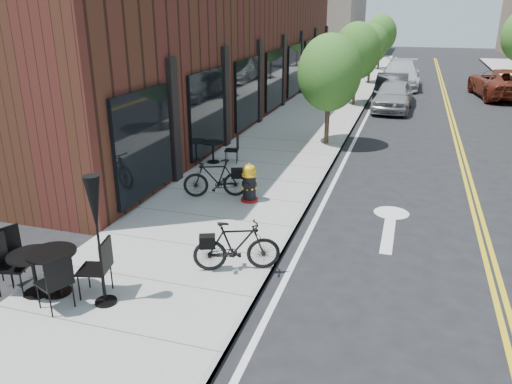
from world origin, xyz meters
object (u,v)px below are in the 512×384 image
(fire_hydrant, at_px, (249,183))
(parked_car_far, at_px, (502,84))
(bicycle_right, at_px, (237,246))
(parked_car_b, at_px, (391,89))
(parked_car_a, at_px, (393,95))
(bistro_set_b, at_px, (54,266))
(patio_umbrella, at_px, (95,214))
(parked_car_c, at_px, (401,74))
(bicycle_left, at_px, (216,178))
(bistro_set_a, at_px, (33,268))
(bistro_set_c, at_px, (213,149))

(fire_hydrant, xyz_separation_m, parked_car_far, (8.31, 19.28, 0.20))
(bicycle_right, bearing_deg, parked_car_b, -27.26)
(fire_hydrant, distance_m, parked_car_a, 14.08)
(parked_car_a, bearing_deg, parked_car_far, 47.45)
(fire_hydrant, relative_size, bistro_set_b, 0.51)
(fire_hydrant, relative_size, parked_car_b, 0.22)
(patio_umbrella, height_order, parked_car_c, patio_umbrella)
(fire_hydrant, bearing_deg, bicycle_left, -179.73)
(bistro_set_b, bearing_deg, bicycle_left, 67.09)
(parked_car_b, height_order, parked_car_c, parked_car_c)
(fire_hydrant, bearing_deg, parked_car_far, 69.56)
(bicycle_right, relative_size, parked_car_a, 0.38)
(fire_hydrant, relative_size, parked_car_far, 0.17)
(parked_car_a, bearing_deg, parked_car_b, 97.95)
(bicycle_left, xyz_separation_m, bistro_set_a, (-1.20, -5.26, -0.01))
(bicycle_right, bearing_deg, bistro_set_b, 99.96)
(fire_hydrant, distance_m, bistro_set_c, 3.56)
(parked_car_far, bearing_deg, bistro_set_a, 59.10)
(bicycle_left, relative_size, bistro_set_b, 0.86)
(bicycle_left, relative_size, parked_car_b, 0.37)
(bistro_set_a, bearing_deg, parked_car_c, 102.68)
(parked_car_c, height_order, parked_car_far, parked_car_c)
(bistro_set_b, relative_size, parked_car_c, 0.35)
(fire_hydrant, xyz_separation_m, parked_car_a, (2.80, 13.80, 0.14))
(patio_umbrella, height_order, parked_car_b, patio_umbrella)
(bistro_set_c, height_order, patio_umbrella, patio_umbrella)
(parked_car_far, bearing_deg, parked_car_a, 37.03)
(bicycle_right, distance_m, parked_car_c, 25.00)
(bistro_set_c, bearing_deg, parked_car_c, 62.12)
(bistro_set_c, height_order, parked_car_far, parked_car_far)
(parked_car_b, xyz_separation_m, parked_car_c, (0.26, 5.62, 0.07))
(bicycle_left, distance_m, bistro_set_a, 5.39)
(bistro_set_a, relative_size, parked_car_c, 0.33)
(bistro_set_c, distance_m, parked_car_far, 19.46)
(bicycle_left, distance_m, bistro_set_b, 5.21)
(bistro_set_a, xyz_separation_m, bistro_set_b, (0.31, 0.12, 0.02))
(parked_car_b, relative_size, parked_car_c, 0.80)
(parked_car_c, bearing_deg, bistro_set_a, -101.03)
(bistro_set_c, bearing_deg, bistro_set_a, -102.90)
(fire_hydrant, relative_size, bistro_set_c, 0.61)
(fire_hydrant, xyz_separation_m, parked_car_c, (2.86, 21.50, 0.22))
(fire_hydrant, height_order, parked_car_c, parked_car_c)
(bicycle_left, height_order, parked_car_c, parked_car_c)
(bicycle_left, xyz_separation_m, bicycle_right, (1.79, -3.46, -0.01))
(bistro_set_a, bearing_deg, bicycle_right, 54.20)
(patio_umbrella, distance_m, parked_car_c, 26.89)
(bicycle_right, bearing_deg, patio_umbrella, 112.76)
(parked_car_b, bearing_deg, bicycle_left, -102.35)
(fire_hydrant, bearing_deg, patio_umbrella, -96.46)
(bicycle_left, height_order, parked_car_b, parked_car_b)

